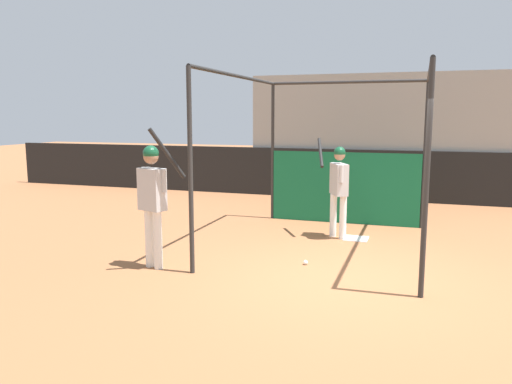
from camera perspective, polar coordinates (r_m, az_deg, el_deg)
ground_plane at (r=7.25m, az=10.50°, el=-9.92°), size 60.00×60.00×0.00m
outfield_wall at (r=13.97m, az=14.52°, el=1.84°), size 24.00×0.12×1.38m
bleacher_section at (r=15.95m, az=15.16°, el=6.36°), size 7.60×4.00×3.46m
batting_cage at (r=10.02m, az=9.48°, el=3.16°), size 3.28×4.26×3.02m
home_plate at (r=9.62m, az=11.37°, el=-5.23°), size 0.44×0.44×0.02m
player_batter at (r=9.47m, az=9.39°, el=1.02°), size 0.72×0.77×1.87m
player_waiting at (r=7.61m, az=-11.73°, el=-0.22°), size 0.78×0.51×2.13m
baseball at (r=7.87m, az=5.69°, el=-8.02°), size 0.07×0.07×0.07m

